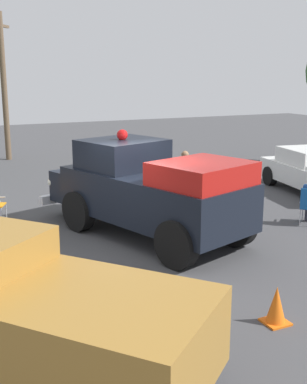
{
  "coord_description": "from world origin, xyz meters",
  "views": [
    {
      "loc": [
        4.29,
        10.16,
        3.97
      ],
      "look_at": [
        -0.74,
        -0.44,
        1.16
      ],
      "focal_mm": 46.6,
      "sensor_mm": 36.0,
      "label": 1
    }
  ],
  "objects_px": {
    "traffic_cone": "(276,306)",
    "utility_pole": "(4,85)",
    "lawn_chair_spare": "(154,183)",
    "vintage_fire_truck": "(147,189)",
    "parked_pickup": "(29,314)",
    "spectator_standing": "(185,174)"
  },
  "relations": [
    {
      "from": "lawn_chair_spare",
      "to": "utility_pole",
      "type": "xyz_separation_m",
      "value": [
        2.82,
        -9.97,
        2.87
      ]
    },
    {
      "from": "spectator_standing",
      "to": "utility_pole",
      "type": "xyz_separation_m",
      "value": [
        3.49,
        -10.78,
        2.49
      ]
    },
    {
      "from": "parked_pickup",
      "to": "lawn_chair_spare",
      "type": "xyz_separation_m",
      "value": [
        -5.56,
        -7.99,
        -0.4
      ]
    },
    {
      "from": "parked_pickup",
      "to": "traffic_cone",
      "type": "bearing_deg",
      "value": 178.92
    },
    {
      "from": "lawn_chair_spare",
      "to": "traffic_cone",
      "type": "relative_size",
      "value": 1.61
    },
    {
      "from": "vintage_fire_truck",
      "to": "spectator_standing",
      "type": "bearing_deg",
      "value": -135.55
    },
    {
      "from": "spectator_standing",
      "to": "traffic_cone",
      "type": "height_order",
      "value": "spectator_standing"
    },
    {
      "from": "vintage_fire_truck",
      "to": "parked_pickup",
      "type": "relative_size",
      "value": 1.3
    },
    {
      "from": "spectator_standing",
      "to": "traffic_cone",
      "type": "relative_size",
      "value": 2.64
    },
    {
      "from": "vintage_fire_truck",
      "to": "traffic_cone",
      "type": "height_order",
      "value": "vintage_fire_truck"
    },
    {
      "from": "utility_pole",
      "to": "traffic_cone",
      "type": "xyz_separation_m",
      "value": [
        -1.18,
        18.04,
        -3.15
      ]
    },
    {
      "from": "lawn_chair_spare",
      "to": "vintage_fire_truck",
      "type": "bearing_deg",
      "value": 61.84
    },
    {
      "from": "vintage_fire_truck",
      "to": "utility_pole",
      "type": "bearing_deg",
      "value": -84.88
    },
    {
      "from": "lawn_chair_spare",
      "to": "parked_pickup",
      "type": "bearing_deg",
      "value": 55.16
    },
    {
      "from": "spectator_standing",
      "to": "parked_pickup",
      "type": "bearing_deg",
      "value": 49.06
    },
    {
      "from": "parked_pickup",
      "to": "spectator_standing",
      "type": "distance_m",
      "value": 9.51
    },
    {
      "from": "lawn_chair_spare",
      "to": "utility_pole",
      "type": "height_order",
      "value": "utility_pole"
    },
    {
      "from": "vintage_fire_truck",
      "to": "utility_pole",
      "type": "xyz_separation_m",
      "value": [
        1.17,
        -13.06,
        2.26
      ]
    },
    {
      "from": "vintage_fire_truck",
      "to": "spectator_standing",
      "type": "distance_m",
      "value": 3.26
    },
    {
      "from": "lawn_chair_spare",
      "to": "traffic_cone",
      "type": "xyz_separation_m",
      "value": [
        1.64,
        8.07,
        -0.28
      ]
    },
    {
      "from": "utility_pole",
      "to": "spectator_standing",
      "type": "bearing_deg",
      "value": 107.95
    },
    {
      "from": "traffic_cone",
      "to": "utility_pole",
      "type": "bearing_deg",
      "value": -86.26
    }
  ]
}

